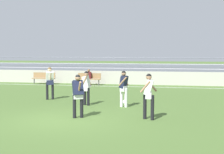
{
  "coord_description": "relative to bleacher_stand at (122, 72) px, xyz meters",
  "views": [
    {
      "loc": [
        4.24,
        -11.79,
        2.51
      ],
      "look_at": [
        0.57,
        5.92,
        1.18
      ],
      "focal_mm": 54.6,
      "sensor_mm": 36.0,
      "label": 1
    }
  ],
  "objects": [
    {
      "name": "player_white_overlapping",
      "position": [
        0.64,
        -13.1,
        0.11
      ],
      "size": [
        0.43,
        0.47,
        1.61
      ],
      "color": "black",
      "rests_on": "ground"
    },
    {
      "name": "bleacher_stand",
      "position": [
        0.0,
        0.0,
        0.0
      ],
      "size": [
        27.75,
        2.77,
        2.03
      ],
      "color": "#B2B2B7",
      "rests_on": "ground"
    },
    {
      "name": "player_dark_wide_left",
      "position": [
        2.45,
        -13.29,
        0.15
      ],
      "size": [
        0.43,
        0.58,
        1.66
      ],
      "color": "white",
      "rests_on": "ground"
    },
    {
      "name": "player_white_on_ball",
      "position": [
        -1.78,
        -11.65,
        0.18
      ],
      "size": [
        0.51,
        0.7,
        1.71
      ],
      "color": "black",
      "rests_on": "ground"
    },
    {
      "name": "player_white_challenging",
      "position": [
        3.85,
        -15.93,
        0.19
      ],
      "size": [
        0.6,
        0.44,
        1.71
      ],
      "color": "black",
      "rests_on": "ground"
    },
    {
      "name": "field_line_sideline",
      "position": [
        0.81,
        -4.18,
        -0.83
      ],
      "size": [
        44.0,
        0.12,
        0.01
      ],
      "primitive_type": "cube",
      "color": "white",
      "rests_on": "ground"
    },
    {
      "name": "soccer_ball",
      "position": [
        2.38,
        -12.49,
        -0.73
      ],
      "size": [
        0.22,
        0.22,
        0.22
      ],
      "primitive_type": "sphere",
      "color": "white",
      "rests_on": "ground"
    },
    {
      "name": "bench_near_wall_gap",
      "position": [
        -1.89,
        -3.56,
        -0.29
      ],
      "size": [
        1.8,
        0.4,
        0.9
      ],
      "color": "#99754C",
      "rests_on": "ground"
    },
    {
      "name": "bench_far_left",
      "position": [
        -5.56,
        -3.56,
        -0.29
      ],
      "size": [
        1.8,
        0.4,
        0.9
      ],
      "color": "#99754C",
      "rests_on": "ground"
    },
    {
      "name": "ground_plane",
      "position": [
        0.81,
        -16.68,
        -0.84
      ],
      "size": [
        160.0,
        160.0,
        0.0
      ],
      "primitive_type": "plane",
      "color": "#4C6B30"
    },
    {
      "name": "player_dark_pressing_high",
      "position": [
        1.18,
        -16.16,
        0.15
      ],
      "size": [
        0.53,
        0.67,
        1.66
      ],
      "color": "black",
      "rests_on": "ground"
    },
    {
      "name": "spectator_seated",
      "position": [
        -1.89,
        -3.67,
        -0.14
      ],
      "size": [
        0.36,
        0.42,
        1.21
      ],
      "color": "#2D2D38",
      "rests_on": "ground"
    },
    {
      "name": "sideline_wall",
      "position": [
        0.81,
        -2.48,
        -0.32
      ],
      "size": [
        48.0,
        0.16,
        1.03
      ],
      "primitive_type": "cube",
      "color": "#BCB7AD",
      "rests_on": "ground"
    }
  ]
}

